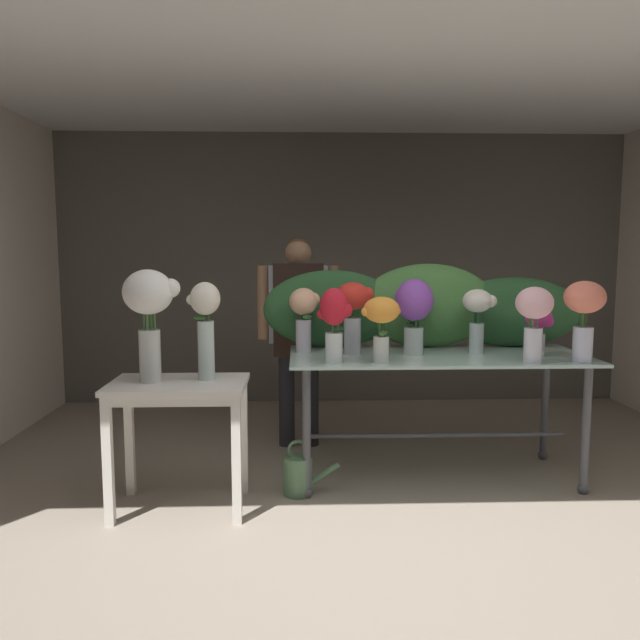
{
  "coord_description": "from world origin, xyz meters",
  "views": [
    {
      "loc": [
        -0.43,
        -2.4,
        1.5
      ],
      "look_at": [
        -0.3,
        1.2,
        1.09
      ],
      "focal_mm": 34.52,
      "sensor_mm": 36.0,
      "label": 1
    }
  ],
  "objects_px": {
    "vase_ivory_hydrangea": "(478,312)",
    "vase_blush_stock": "(534,315)",
    "vase_crimson_freesia": "(335,319)",
    "vase_coral_tulips": "(584,311)",
    "vase_magenta_lilies": "(539,326)",
    "watering_can": "(299,474)",
    "vase_cream_lisianthus_tall": "(205,323)",
    "vase_violet_anemones": "(414,308)",
    "side_table_white": "(179,400)",
    "florist": "(298,320)",
    "vase_scarlet_ranunculus": "(353,308)",
    "display_table_glass": "(437,374)",
    "vase_white_roses_tall": "(150,307)",
    "vase_sunset_peonies": "(381,319)",
    "vase_peach_snapdragons": "(304,313)"
  },
  "relations": [
    {
      "from": "vase_magenta_lilies",
      "to": "vase_crimson_freesia",
      "type": "distance_m",
      "value": 1.33
    },
    {
      "from": "vase_blush_stock",
      "to": "vase_magenta_lilies",
      "type": "relative_size",
      "value": 1.44
    },
    {
      "from": "vase_cream_lisianthus_tall",
      "to": "vase_violet_anemones",
      "type": "bearing_deg",
      "value": 16.61
    },
    {
      "from": "vase_ivory_hydrangea",
      "to": "vase_white_roses_tall",
      "type": "height_order",
      "value": "vase_white_roses_tall"
    },
    {
      "from": "side_table_white",
      "to": "vase_white_roses_tall",
      "type": "relative_size",
      "value": 1.21
    },
    {
      "from": "vase_scarlet_ranunculus",
      "to": "vase_cream_lisianthus_tall",
      "type": "bearing_deg",
      "value": -155.35
    },
    {
      "from": "vase_blush_stock",
      "to": "vase_coral_tulips",
      "type": "height_order",
      "value": "vase_coral_tulips"
    },
    {
      "from": "vase_coral_tulips",
      "to": "vase_ivory_hydrangea",
      "type": "height_order",
      "value": "vase_coral_tulips"
    },
    {
      "from": "florist",
      "to": "vase_violet_anemones",
      "type": "bearing_deg",
      "value": -43.45
    },
    {
      "from": "side_table_white",
      "to": "vase_white_roses_tall",
      "type": "bearing_deg",
      "value": 179.9
    },
    {
      "from": "display_table_glass",
      "to": "vase_magenta_lilies",
      "type": "height_order",
      "value": "vase_magenta_lilies"
    },
    {
      "from": "vase_coral_tulips",
      "to": "vase_white_roses_tall",
      "type": "relative_size",
      "value": 0.77
    },
    {
      "from": "vase_white_roses_tall",
      "to": "vase_scarlet_ranunculus",
      "type": "bearing_deg",
      "value": 21.04
    },
    {
      "from": "vase_blush_stock",
      "to": "vase_ivory_hydrangea",
      "type": "bearing_deg",
      "value": 124.13
    },
    {
      "from": "vase_crimson_freesia",
      "to": "vase_white_roses_tall",
      "type": "bearing_deg",
      "value": -171.87
    },
    {
      "from": "vase_magenta_lilies",
      "to": "watering_can",
      "type": "distance_m",
      "value": 1.78
    },
    {
      "from": "vase_magenta_lilies",
      "to": "vase_coral_tulips",
      "type": "height_order",
      "value": "vase_coral_tulips"
    },
    {
      "from": "vase_scarlet_ranunculus",
      "to": "vase_violet_anemones",
      "type": "bearing_deg",
      "value": -3.58
    },
    {
      "from": "vase_ivory_hydrangea",
      "to": "vase_blush_stock",
      "type": "bearing_deg",
      "value": -55.87
    },
    {
      "from": "side_table_white",
      "to": "vase_peach_snapdragons",
      "type": "distance_m",
      "value": 1.01
    },
    {
      "from": "vase_sunset_peonies",
      "to": "vase_magenta_lilies",
      "type": "bearing_deg",
      "value": 10.9
    },
    {
      "from": "vase_sunset_peonies",
      "to": "vase_peach_snapdragons",
      "type": "distance_m",
      "value": 0.6
    },
    {
      "from": "vase_coral_tulips",
      "to": "watering_can",
      "type": "bearing_deg",
      "value": 177.91
    },
    {
      "from": "florist",
      "to": "vase_violet_anemones",
      "type": "distance_m",
      "value": 1.03
    },
    {
      "from": "vase_coral_tulips",
      "to": "vase_ivory_hydrangea",
      "type": "bearing_deg",
      "value": 147.36
    },
    {
      "from": "watering_can",
      "to": "vase_scarlet_ranunculus",
      "type": "bearing_deg",
      "value": 38.52
    },
    {
      "from": "side_table_white",
      "to": "vase_violet_anemones",
      "type": "bearing_deg",
      "value": 16.8
    },
    {
      "from": "vase_magenta_lilies",
      "to": "vase_ivory_hydrangea",
      "type": "distance_m",
      "value": 0.39
    },
    {
      "from": "display_table_glass",
      "to": "vase_white_roses_tall",
      "type": "height_order",
      "value": "vase_white_roses_tall"
    },
    {
      "from": "side_table_white",
      "to": "vase_blush_stock",
      "type": "relative_size",
      "value": 1.69
    },
    {
      "from": "florist",
      "to": "vase_white_roses_tall",
      "type": "relative_size",
      "value": 2.47
    },
    {
      "from": "side_table_white",
      "to": "vase_blush_stock",
      "type": "height_order",
      "value": "vase_blush_stock"
    },
    {
      "from": "vase_coral_tulips",
      "to": "vase_ivory_hydrangea",
      "type": "xyz_separation_m",
      "value": [
        -0.54,
        0.34,
        -0.04
      ]
    },
    {
      "from": "display_table_glass",
      "to": "florist",
      "type": "relative_size",
      "value": 1.21
    },
    {
      "from": "display_table_glass",
      "to": "vase_sunset_peonies",
      "type": "xyz_separation_m",
      "value": [
        -0.41,
        -0.29,
        0.4
      ]
    },
    {
      "from": "vase_magenta_lilies",
      "to": "vase_coral_tulips",
      "type": "xyz_separation_m",
      "value": [
        0.18,
        -0.24,
        0.12
      ]
    },
    {
      "from": "vase_violet_anemones",
      "to": "vase_scarlet_ranunculus",
      "type": "relative_size",
      "value": 1.05
    },
    {
      "from": "display_table_glass",
      "to": "vase_magenta_lilies",
      "type": "bearing_deg",
      "value": -8.37
    },
    {
      "from": "display_table_glass",
      "to": "vase_white_roses_tall",
      "type": "xyz_separation_m",
      "value": [
        -1.74,
        -0.44,
        0.49
      ]
    },
    {
      "from": "vase_crimson_freesia",
      "to": "vase_coral_tulips",
      "type": "bearing_deg",
      "value": -1.36
    },
    {
      "from": "vase_cream_lisianthus_tall",
      "to": "watering_can",
      "type": "distance_m",
      "value": 1.1
    },
    {
      "from": "vase_violet_anemones",
      "to": "vase_sunset_peonies",
      "type": "distance_m",
      "value": 0.38
    },
    {
      "from": "vase_scarlet_ranunculus",
      "to": "vase_crimson_freesia",
      "type": "height_order",
      "value": "vase_scarlet_ranunculus"
    },
    {
      "from": "vase_blush_stock",
      "to": "vase_white_roses_tall",
      "type": "height_order",
      "value": "vase_white_roses_tall"
    },
    {
      "from": "side_table_white",
      "to": "vase_magenta_lilies",
      "type": "distance_m",
      "value": 2.27
    },
    {
      "from": "vase_violet_anemones",
      "to": "vase_cream_lisianthus_tall",
      "type": "relative_size",
      "value": 0.87
    },
    {
      "from": "vase_blush_stock",
      "to": "vase_cream_lisianthus_tall",
      "type": "bearing_deg",
      "value": -178.15
    },
    {
      "from": "vase_coral_tulips",
      "to": "vase_cream_lisianthus_tall",
      "type": "height_order",
      "value": "same"
    },
    {
      "from": "side_table_white",
      "to": "vase_violet_anemones",
      "type": "height_order",
      "value": "vase_violet_anemones"
    },
    {
      "from": "vase_sunset_peonies",
      "to": "vase_cream_lisianthus_tall",
      "type": "height_order",
      "value": "vase_cream_lisianthus_tall"
    }
  ]
}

